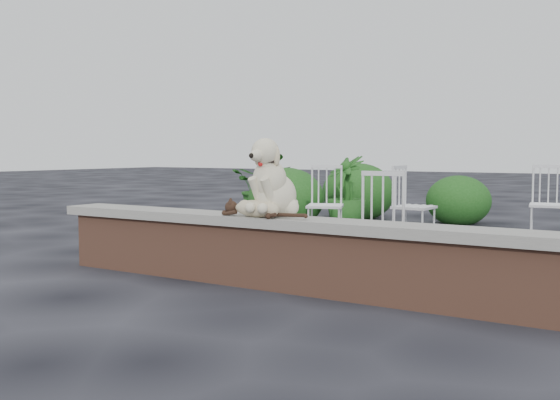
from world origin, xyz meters
The scene contains 12 objects.
ground centered at (0.00, 0.00, 0.00)m, with size 60.00×60.00×0.00m, color black.
brick_wall centered at (0.00, 0.00, 0.25)m, with size 6.00×0.30×0.50m, color brown.
capstone centered at (0.00, 0.00, 0.54)m, with size 6.20×0.40×0.08m, color slate.
dog centered at (-0.87, 0.05, 0.90)m, with size 0.42×0.56×0.64m, color beige, non-canonical shape.
cat centered at (-0.95, -0.10, 0.66)m, with size 0.92×0.22×0.16m, color tan, non-canonical shape.
chair_e centered at (-0.73, 2.87, 0.47)m, with size 0.56×0.56×0.94m, color silver, non-canonical shape.
chair_c centered at (-0.23, 0.92, 0.47)m, with size 0.56×0.56×0.94m, color silver, non-canonical shape.
chair_b centered at (0.56, 3.99, 0.47)m, with size 0.56×0.56×0.94m, color silver, non-canonical shape.
chair_a centered at (-1.69, 2.47, 0.47)m, with size 0.56×0.56×0.94m, color silver, non-canonical shape.
potted_plant_a centered at (-3.81, 4.35, 0.54)m, with size 0.97×0.84×1.08m, color #194A15.
potted_plant_b centered at (-2.14, 3.95, 0.52)m, with size 0.58×0.58×1.04m, color #194A15.
shrubbery centered at (-2.40, 4.81, 0.41)m, with size 3.17×2.66×0.96m.
Camera 1 is at (1.93, -4.37, 1.11)m, focal length 41.34 mm.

